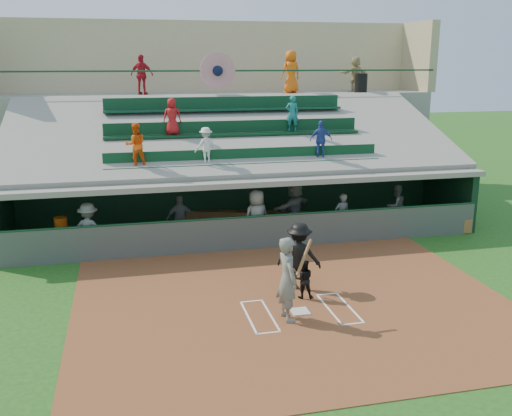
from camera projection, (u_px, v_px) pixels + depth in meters
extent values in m
plane|color=#1F5016|center=(300.00, 313.00, 14.01)|extent=(100.00, 100.00, 0.00)
cube|color=brown|center=(294.00, 304.00, 14.48)|extent=(11.00, 9.00, 0.02)
cube|color=silver|center=(300.00, 311.00, 14.01)|extent=(0.43, 0.43, 0.03)
cube|color=white|center=(270.00, 315.00, 13.85)|extent=(0.05, 1.80, 0.01)
cube|color=white|center=(329.00, 309.00, 14.17)|extent=(0.05, 1.80, 0.01)
cube|color=white|center=(248.00, 317.00, 13.73)|extent=(0.05, 1.80, 0.01)
cube|color=white|center=(349.00, 307.00, 14.29)|extent=(0.05, 1.80, 0.01)
cube|color=white|center=(251.00, 301.00, 14.63)|extent=(0.60, 0.05, 0.01)
cube|color=white|center=(327.00, 294.00, 15.08)|extent=(0.60, 0.05, 0.01)
cube|color=white|center=(269.00, 333.00, 12.94)|extent=(0.60, 0.05, 0.01)
cube|color=white|center=(353.00, 324.00, 13.38)|extent=(0.60, 0.05, 0.01)
cube|color=gray|center=(244.00, 233.00, 20.38)|extent=(16.00, 3.50, 0.04)
cube|color=gray|center=(213.00, 144.00, 26.17)|extent=(20.00, 3.00, 4.60)
cube|color=#4D524D|center=(255.00, 233.00, 18.59)|extent=(16.00, 0.06, 1.10)
cylinder|color=#133D21|center=(255.00, 216.00, 18.45)|extent=(16.00, 0.08, 0.08)
cube|color=black|center=(234.00, 193.00, 21.76)|extent=(16.00, 0.25, 2.20)
cube|color=black|center=(1.00, 218.00, 18.36)|extent=(0.25, 3.50, 2.20)
cube|color=black|center=(448.00, 193.00, 21.85)|extent=(0.25, 3.50, 2.20)
cube|color=gray|center=(243.00, 174.00, 19.83)|extent=(16.40, 3.90, 0.18)
cube|color=gray|center=(226.00, 183.00, 23.39)|extent=(16.40, 3.50, 2.30)
cube|color=gray|center=(219.00, 149.00, 24.66)|extent=(16.40, 0.30, 4.60)
cube|color=gray|center=(233.00, 131.00, 21.26)|extent=(16.40, 6.51, 2.37)
cube|color=#0E3D25|center=(247.00, 164.00, 19.20)|extent=(9.40, 0.42, 0.08)
cube|color=#0C381F|center=(245.00, 155.00, 19.32)|extent=(9.40, 0.06, 0.45)
cube|color=#0B3419|center=(236.00, 134.00, 20.80)|extent=(9.40, 0.42, 0.08)
cube|color=#0B331B|center=(235.00, 127.00, 20.93)|extent=(9.40, 0.06, 0.45)
cube|color=#0C3821|center=(226.00, 109.00, 22.41)|extent=(9.40, 0.42, 0.08)
cube|color=#0C371F|center=(225.00, 102.00, 22.53)|extent=(9.40, 0.06, 0.45)
imported|color=#EA540D|center=(136.00, 145.00, 18.31)|extent=(0.75, 0.63, 1.40)
imported|color=silver|center=(206.00, 145.00, 18.84)|extent=(0.86, 0.61, 1.21)
imported|color=#263F99|center=(321.00, 140.00, 19.69)|extent=(0.82, 0.46, 1.33)
imported|color=#A31214|center=(172.00, 116.00, 20.23)|extent=(0.66, 0.46, 1.30)
imported|color=#186B6C|center=(292.00, 114.00, 21.19)|extent=(0.53, 0.39, 1.32)
cylinder|color=#133C21|center=(218.00, 71.00, 23.93)|extent=(20.00, 0.07, 0.07)
cylinder|color=red|center=(218.00, 71.00, 23.91)|extent=(1.50, 0.06, 1.50)
sphere|color=black|center=(218.00, 71.00, 23.88)|extent=(0.44, 0.44, 0.44)
cube|color=tan|center=(207.00, 56.00, 26.61)|extent=(20.00, 0.40, 3.20)
cube|color=tan|center=(418.00, 57.00, 27.37)|extent=(0.40, 3.00, 3.20)
imported|color=#5B5D58|center=(287.00, 279.00, 13.39)|extent=(0.57, 0.80, 2.05)
cylinder|color=#946035|center=(304.00, 257.00, 13.19)|extent=(0.56, 0.54, 0.75)
sphere|color=#965D36|center=(293.00, 270.00, 13.37)|extent=(0.10, 0.10, 0.10)
imported|color=black|center=(304.00, 279.00, 14.74)|extent=(0.57, 0.49, 1.03)
imported|color=black|center=(299.00, 256.00, 15.31)|extent=(1.35, 1.10, 1.82)
cube|color=#946235|center=(245.00, 218.00, 21.43)|extent=(15.63, 5.99, 0.49)
cube|color=white|center=(65.00, 240.00, 18.41)|extent=(0.83, 0.64, 0.70)
cylinder|color=#CF520C|center=(61.00, 224.00, 18.25)|extent=(0.42, 0.42, 0.42)
imported|color=#5E615B|center=(89.00, 230.00, 17.76)|extent=(1.25, 0.94, 1.72)
imported|color=#535651|center=(181.00, 219.00, 19.09)|extent=(0.99, 0.47, 1.65)
imported|color=#5C5E59|center=(256.00, 218.00, 18.81)|extent=(1.07, 0.86, 1.89)
imported|color=#575954|center=(294.00, 208.00, 20.03)|extent=(1.78, 1.46, 1.91)
imported|color=#51534F|center=(342.00, 215.00, 19.73)|extent=(0.63, 0.48, 1.55)
imported|color=#5D5F5A|center=(396.00, 206.00, 20.94)|extent=(0.89, 0.77, 1.58)
cylinder|color=black|center=(361.00, 83.00, 25.79)|extent=(0.57, 0.57, 0.85)
imported|color=#B21420|center=(142.00, 75.00, 24.10)|extent=(1.06, 0.76, 1.67)
imported|color=#E85B0D|center=(291.00, 72.00, 25.28)|extent=(1.03, 0.79, 1.87)
imported|color=tan|center=(355.00, 74.00, 26.50)|extent=(1.58, 0.91, 1.62)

